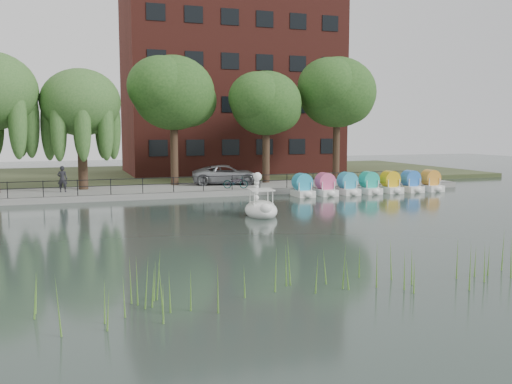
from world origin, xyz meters
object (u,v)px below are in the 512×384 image
swan_boat (261,207)px  pedestrian (62,177)px  bicycle (236,181)px  minivan (227,173)px

swan_boat → pedestrian: bearing=137.8°
swan_boat → bicycle: bearing=87.6°
bicycle → pedestrian: 11.47m
pedestrian → swan_boat: pedestrian is taller
bicycle → pedestrian: size_ratio=0.87×
minivan → swan_boat: size_ratio=2.10×
minivan → bicycle: (-0.22, -2.97, -0.32)m
pedestrian → swan_boat: 14.92m
pedestrian → bicycle: bearing=-177.9°
bicycle → swan_boat: size_ratio=0.61×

